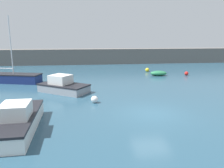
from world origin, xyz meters
name	(u,v)px	position (x,y,z in m)	size (l,w,h in m)	color
ground_plane	(152,115)	(0.00, 0.00, -0.10)	(120.00, 120.00, 0.20)	#284C60
harbor_breakwater	(107,56)	(0.00, 28.21, 1.40)	(60.06, 3.10, 2.81)	#66605B
cabin_cruiser_white	(18,120)	(-8.07, -1.72, 0.59)	(2.01, 5.77, 1.67)	white
motorboat_with_cabin	(63,86)	(-6.43, 6.73, 0.57)	(5.05, 4.46, 1.59)	gray
dinghy_near_pier	(159,73)	(5.29, 13.95, 0.33)	(2.26, 1.26, 0.65)	#287A4C
sailboat_tall_mast	(14,78)	(-12.29, 11.77, 0.54)	(6.31, 3.35, 7.26)	navy
mooring_buoy_red	(186,73)	(9.10, 13.77, 0.26)	(0.51, 0.51, 0.51)	red
mooring_buoy_yellow	(147,70)	(4.76, 17.35, 0.28)	(0.57, 0.57, 0.57)	yellow
mooring_buoy_white	(95,99)	(-3.70, 2.93, 0.28)	(0.55, 0.55, 0.55)	white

